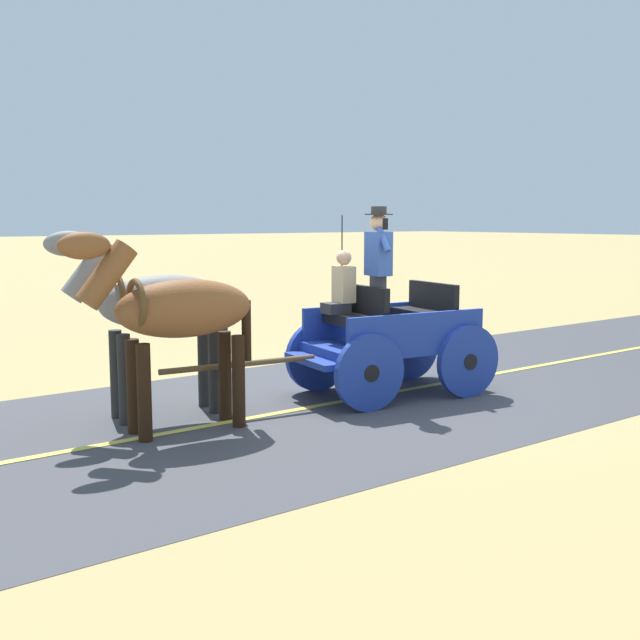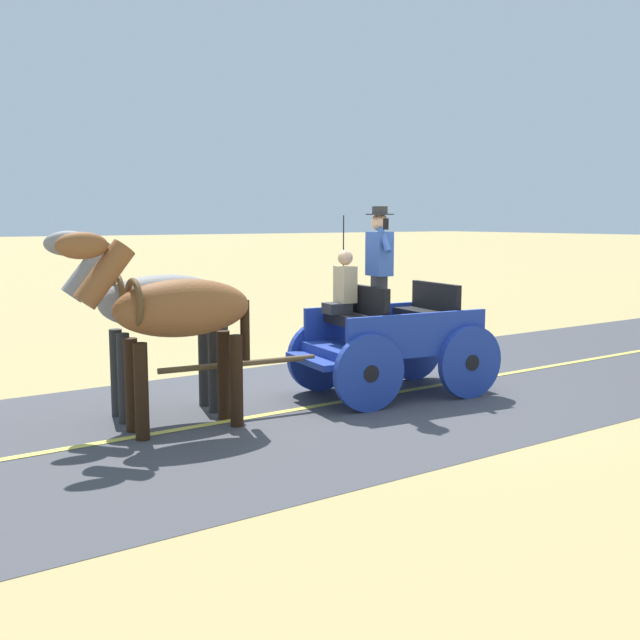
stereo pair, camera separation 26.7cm
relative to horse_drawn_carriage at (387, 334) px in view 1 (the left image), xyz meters
The scene contains 6 objects.
ground_plane 0.82m from the horse_drawn_carriage, 70.02° to the left, with size 200.00×200.00×0.00m, color tan.
road_surface 0.81m from the horse_drawn_carriage, 70.02° to the left, with size 5.30×160.00×0.01m, color #424247.
road_centre_stripe 0.81m from the horse_drawn_carriage, 70.02° to the left, with size 0.12×160.00×0.00m, color #DBCC4C.
horse_drawn_carriage is the anchor object (origin of this frame).
horse_near_side 3.09m from the horse_drawn_carriage, 89.44° to the left, with size 0.70×2.14×2.21m.
horse_off_side 3.09m from the horse_drawn_carriage, 75.41° to the left, with size 0.75×2.15×2.21m.
Camera 1 is at (-7.50, 6.62, 2.34)m, focal length 42.65 mm.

